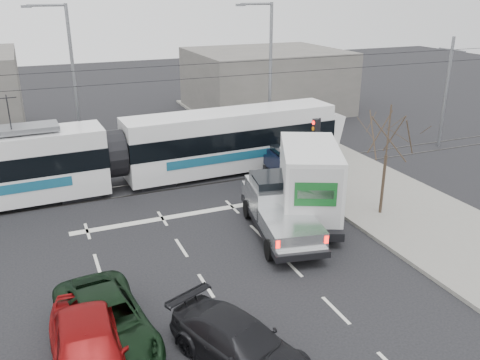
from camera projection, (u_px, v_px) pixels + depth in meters
name	position (u px, v px, depth m)	size (l,w,h in m)	color
ground	(250.00, 276.00, 18.38)	(120.00, 120.00, 0.00)	black
sidewalk_right	(443.00, 231.00, 21.61)	(6.00, 60.00, 0.15)	gray
rails	(175.00, 184.00, 27.01)	(60.00, 1.60, 0.03)	#33302D
building_right	(266.00, 81.00, 42.54)	(12.00, 10.00, 5.00)	slate
bare_tree	(388.00, 135.00, 21.94)	(2.40, 2.40, 5.00)	#47382B
traffic_signal	(317.00, 138.00, 25.36)	(0.44, 0.44, 3.60)	black
street_lamp_near	(268.00, 69.00, 31.29)	(2.38, 0.25, 9.00)	slate
street_lamp_far	(70.00, 75.00, 28.86)	(2.38, 0.25, 9.00)	slate
catenary	(171.00, 112.00, 25.64)	(60.00, 0.20, 7.00)	black
tram	(114.00, 155.00, 25.79)	(25.21, 3.57, 5.13)	white
silver_pickup	(278.00, 207.00, 21.41)	(3.22, 6.43, 2.23)	black
box_truck	(308.00, 180.00, 22.72)	(5.02, 7.26, 3.45)	black
navy_pickup	(292.00, 169.00, 26.28)	(2.23, 4.87, 1.98)	black
green_car	(106.00, 322.00, 14.69)	(2.31, 5.01, 1.39)	black
red_car	(88.00, 350.00, 13.34)	(1.98, 4.92, 1.68)	maroon
dark_car	(240.00, 344.00, 13.85)	(1.87, 4.59, 1.33)	black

